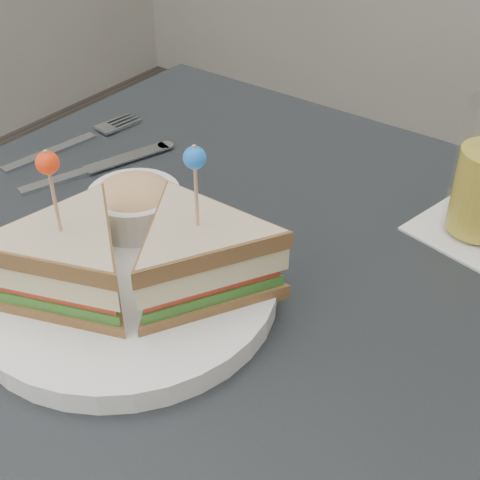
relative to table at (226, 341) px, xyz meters
The scene contains 4 objects.
table is the anchor object (origin of this frame).
plate_meal 0.15m from the table, 129.44° to the right, with size 0.33×0.32×0.16m.
cutlery_fork 0.36m from the table, 160.42° to the left, with size 0.05×0.20×0.01m.
cutlery_knife 0.28m from the table, 164.24° to the left, with size 0.08×0.20×0.01m.
Camera 1 is at (0.30, -0.39, 1.16)m, focal length 50.00 mm.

